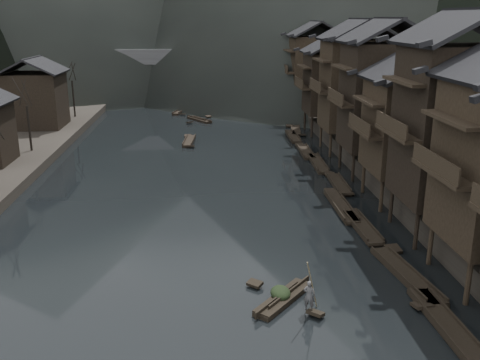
{
  "coord_description": "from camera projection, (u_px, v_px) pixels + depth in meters",
  "views": [
    {
      "loc": [
        0.61,
        -27.48,
        14.52
      ],
      "look_at": [
        3.34,
        11.6,
        2.5
      ],
      "focal_mm": 40.0,
      "sensor_mm": 36.0,
      "label": 1
    }
  ],
  "objects": [
    {
      "name": "water",
      "position": [
        196.0,
        283.0,
        30.42
      ],
      "size": [
        300.0,
        300.0,
        0.0
      ],
      "primitive_type": "plane",
      "color": "black",
      "rests_on": "ground"
    },
    {
      "name": "right_bank",
      "position": [
        463.0,
        124.0,
        70.64
      ],
      "size": [
        40.0,
        200.0,
        1.8
      ],
      "primitive_type": "cube",
      "color": "#2D2823",
      "rests_on": "ground"
    },
    {
      "name": "stilt_houses",
      "position": [
        391.0,
        85.0,
        47.3
      ],
      "size": [
        9.0,
        67.6,
        15.23
      ],
      "color": "black",
      "rests_on": "ground"
    },
    {
      "name": "moored_sampans",
      "position": [
        318.0,
        165.0,
        53.63
      ],
      "size": [
        2.96,
        68.08,
        0.47
      ],
      "color": "black",
      "rests_on": "water"
    },
    {
      "name": "midriver_boats",
      "position": [
        190.0,
        124.0,
        74.46
      ],
      "size": [
        6.11,
        26.16,
        0.45
      ],
      "color": "black",
      "rests_on": "water"
    },
    {
      "name": "stone_bridge",
      "position": [
        199.0,
        70.0,
        97.59
      ],
      "size": [
        40.0,
        6.0,
        9.0
      ],
      "color": "#4C4C4F",
      "rests_on": "ground"
    },
    {
      "name": "hero_sampan",
      "position": [
        284.0,
        298.0,
        28.39
      ],
      "size": [
        3.75,
        4.27,
        0.43
      ],
      "color": "black",
      "rests_on": "water"
    },
    {
      "name": "cargo_heap",
      "position": [
        281.0,
        287.0,
        28.38
      ],
      "size": [
        1.07,
        1.4,
        0.64
      ],
      "primitive_type": "ellipsoid",
      "color": "black",
      "rests_on": "hero_sampan"
    },
    {
      "name": "boatman",
      "position": [
        309.0,
        291.0,
        26.9
      ],
      "size": [
        0.69,
        0.57,
        1.64
      ],
      "primitive_type": "imported",
      "rotation": [
        0.0,
        0.0,
        2.81
      ],
      "color": "#555557",
      "rests_on": "hero_sampan"
    },
    {
      "name": "bamboo_pole",
      "position": [
        316.0,
        238.0,
        26.07
      ],
      "size": [
        1.22,
        2.06,
        4.14
      ],
      "primitive_type": "cylinder",
      "rotation": [
        0.51,
        0.0,
        -0.52
      ],
      "color": "#8C7A51",
      "rests_on": "boatman"
    }
  ]
}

